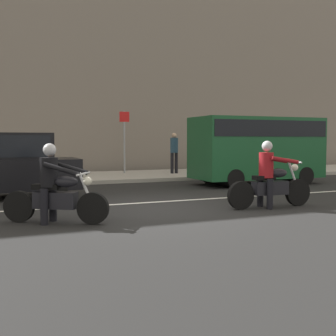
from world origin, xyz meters
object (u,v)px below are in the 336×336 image
(street_sign_post, at_px, (124,136))
(pedestrian_bystander, at_px, (174,150))
(parked_van_forest_green, at_px, (257,146))
(motorcycle_with_rider_crimson, at_px, (270,180))
(motorcycle_with_rider_black_leather, at_px, (55,191))
(parked_hatchback_black, at_px, (6,164))

(street_sign_post, bearing_deg, pedestrian_bystander, -27.12)
(street_sign_post, bearing_deg, parked_van_forest_green, -55.88)
(motorcycle_with_rider_crimson, distance_m, pedestrian_bystander, 8.84)
(motorcycle_with_rider_crimson, bearing_deg, pedestrian_bystander, 81.27)
(motorcycle_with_rider_crimson, bearing_deg, street_sign_post, 93.59)
(motorcycle_with_rider_black_leather, relative_size, motorcycle_with_rider_crimson, 0.83)
(motorcycle_with_rider_crimson, xyz_separation_m, pedestrian_bystander, (1.34, 8.73, 0.52))
(motorcycle_with_rider_crimson, height_order, parked_van_forest_green, parked_van_forest_green)
(parked_hatchback_black, xyz_separation_m, pedestrian_bystander, (7.06, 4.59, 0.24))
(pedestrian_bystander, bearing_deg, parked_hatchback_black, -146.95)
(motorcycle_with_rider_black_leather, bearing_deg, street_sign_post, 65.72)
(parked_hatchback_black, bearing_deg, motorcycle_with_rider_crimson, -35.88)
(motorcycle_with_rider_crimson, height_order, pedestrian_bystander, pedestrian_bystander)
(pedestrian_bystander, bearing_deg, parked_van_forest_green, -69.96)
(parked_hatchback_black, relative_size, street_sign_post, 1.44)
(motorcycle_with_rider_crimson, relative_size, pedestrian_bystander, 1.28)
(pedestrian_bystander, bearing_deg, street_sign_post, 152.88)
(motorcycle_with_rider_black_leather, distance_m, motorcycle_with_rider_crimson, 4.99)
(motorcycle_with_rider_crimson, relative_size, parked_hatchback_black, 0.58)
(motorcycle_with_rider_black_leather, height_order, parked_van_forest_green, parked_van_forest_green)
(parked_van_forest_green, bearing_deg, motorcycle_with_rider_black_leather, -149.31)
(parked_hatchback_black, height_order, pedestrian_bystander, pedestrian_bystander)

